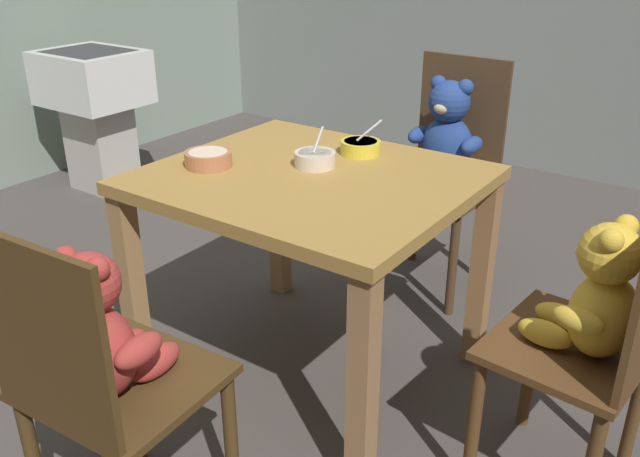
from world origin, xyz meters
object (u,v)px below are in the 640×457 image
Objects in this scene: teddy_chair_near_right at (596,319)px; teddy_chair_far_center at (444,154)px; teddy_chair_near_front at (102,356)px; porridge_bowl_cream_center at (315,159)px; sink_basin at (95,100)px; dining_table at (311,207)px; porridge_bowl_terracotta_near_left at (208,159)px; porridge_bowl_yellow_far_center at (360,147)px.

teddy_chair_near_right is 1.20m from teddy_chair_far_center.
teddy_chair_far_center is (0.04, 1.67, 0.03)m from teddy_chair_near_front.
porridge_bowl_cream_center is at bearing -1.35° from teddy_chair_near_right.
porridge_bowl_cream_center is at bearing 0.15° from teddy_chair_near_front.
teddy_chair_near_right is 0.95m from porridge_bowl_cream_center.
porridge_bowl_cream_center is 2.15m from sink_basin.
porridge_bowl_cream_center is at bearing -5.02° from teddy_chair_far_center.
porridge_bowl_cream_center is (-0.09, -0.77, 0.17)m from teddy_chair_far_center.
sink_basin is at bearing 159.70° from dining_table.
dining_table is at bearing -20.30° from sink_basin.
teddy_chair_far_center is 2.11m from sink_basin.
dining_table is at bearing -2.40° from teddy_chair_far_center.
teddy_chair_far_center is 1.04m from porridge_bowl_terracotta_near_left.
teddy_chair_far_center is 7.08× the size of porridge_bowl_yellow_far_center.
teddy_chair_near_right is 0.90× the size of teddy_chair_far_center.
sink_basin is at bearing 49.00° from teddy_chair_near_front.
teddy_chair_near_right is at bearing -15.19° from sink_basin.
porridge_bowl_terracotta_near_left is (-1.20, -0.09, 0.21)m from teddy_chair_near_right.
teddy_chair_near_right reaches higher than sink_basin.
teddy_chair_far_center reaches higher than sink_basin.
teddy_chair_far_center is at bearing -41.35° from teddy_chair_near_right.
porridge_bowl_cream_center is at bearing -105.10° from porridge_bowl_yellow_far_center.
teddy_chair_near_right reaches higher than porridge_bowl_terracotta_near_left.
porridge_bowl_cream_center is 1.03× the size of porridge_bowl_yellow_far_center.
sink_basin is (-2.02, 0.69, -0.23)m from porridge_bowl_cream_center.
teddy_chair_near_front is 5.91× the size of porridge_bowl_terracotta_near_left.
teddy_chair_near_right is at bearing -18.74° from porridge_bowl_yellow_far_center.
sink_basin is (-2.11, -0.07, -0.06)m from teddy_chair_far_center.
teddy_chair_near_right reaches higher than dining_table.
teddy_chair_near_right reaches higher than porridge_bowl_yellow_far_center.
porridge_bowl_yellow_far_center is at bearing 49.43° from porridge_bowl_terracotta_near_left.
porridge_bowl_terracotta_near_left is at bearing -19.15° from teddy_chair_far_center.
dining_table is 1.21× the size of sink_basin.
teddy_chair_near_right is 0.97× the size of teddy_chair_near_front.
porridge_bowl_yellow_far_center reaches higher than porridge_bowl_terracotta_near_left.
porridge_bowl_terracotta_near_left is at bearing 9.37° from teddy_chair_near_right.
dining_table is 0.89m from teddy_chair_near_right.
teddy_chair_near_front is 1.67m from teddy_chair_far_center.
porridge_bowl_cream_center reaches higher than sink_basin.
porridge_bowl_cream_center is at bearing -18.93° from sink_basin.
porridge_bowl_yellow_far_center is at bearing 85.38° from dining_table.
teddy_chair_far_center is at bearing 2.01° from sink_basin.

